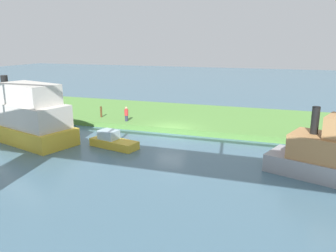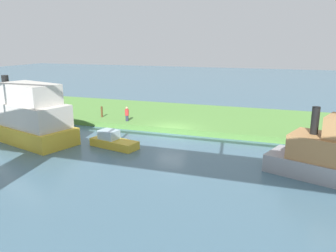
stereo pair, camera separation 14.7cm
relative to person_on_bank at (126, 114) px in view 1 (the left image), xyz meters
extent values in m
plane|color=#476B7F|center=(-4.85, 1.21, -1.20)|extent=(160.00, 160.00, 0.00)
cube|color=#5B9342|center=(-4.85, -4.79, -0.95)|extent=(80.00, 12.00, 0.50)
cylinder|color=#2D334C|center=(0.00, 0.00, -0.43)|extent=(0.29, 0.29, 0.55)
cylinder|color=red|center=(0.00, 0.00, 0.15)|extent=(0.51, 0.51, 0.60)
sphere|color=tan|center=(0.00, 0.00, 0.57)|extent=(0.24, 0.24, 0.24)
cylinder|color=brown|center=(3.16, -0.73, -0.16)|extent=(0.20, 0.20, 1.09)
cylinder|color=black|center=(-15.88, 7.26, 2.17)|extent=(0.46, 0.46, 1.64)
cube|color=#D84C2D|center=(-15.37, 7.07, 0.30)|extent=(1.93, 2.04, 0.82)
cube|color=gold|center=(6.14, 6.82, -0.53)|extent=(10.66, 6.11, 1.35)
cube|color=beige|center=(5.60, 6.98, 1.05)|extent=(8.63, 5.21, 1.80)
cube|color=beige|center=(4.85, 7.21, 2.73)|extent=(5.58, 3.90, 1.57)
cylinder|color=black|center=(8.08, 6.25, 2.96)|extent=(0.56, 0.56, 2.02)
cube|color=#D84C2D|center=(8.73, 6.06, 0.65)|extent=(2.30, 2.45, 1.01)
cube|color=gold|center=(-2.04, 6.39, -0.90)|extent=(4.07, 2.21, 0.60)
cube|color=silver|center=(-1.54, 6.28, -0.26)|extent=(1.60, 1.39, 0.69)
camera|label=1|loc=(-13.96, 28.28, 6.65)|focal=35.90mm
camera|label=2|loc=(-14.10, 28.23, 6.65)|focal=35.90mm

